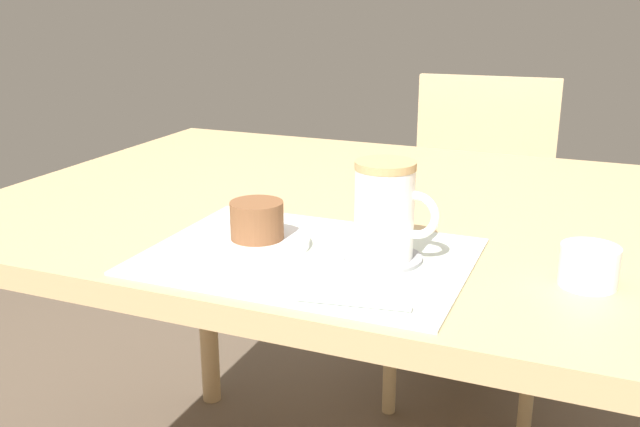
# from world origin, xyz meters

# --- Properties ---
(dining_table) EXTENTS (1.37, 0.91, 0.75)m
(dining_table) POSITION_xyz_m (0.00, 0.00, 0.68)
(dining_table) COLOR tan
(dining_table) RESTS_ON ground_plane
(wooden_chair) EXTENTS (0.45, 0.45, 0.87)m
(wooden_chair) POSITION_xyz_m (0.00, 0.80, 0.48)
(wooden_chair) COLOR #D1B27F
(wooden_chair) RESTS_ON ground_plane
(placemat) EXTENTS (0.42, 0.31, 0.00)m
(placemat) POSITION_xyz_m (-0.04, -0.28, 0.76)
(placemat) COLOR silver
(placemat) RESTS_ON dining_table
(pastry_plate) EXTENTS (0.14, 0.14, 0.01)m
(pastry_plate) POSITION_xyz_m (-0.12, -0.28, 0.76)
(pastry_plate) COLOR white
(pastry_plate) RESTS_ON placemat
(pastry) EXTENTS (0.07, 0.07, 0.05)m
(pastry) POSITION_xyz_m (-0.12, -0.28, 0.80)
(pastry) COLOR brown
(pastry) RESTS_ON pastry_plate
(coffee_coaster) EXTENTS (0.10, 0.10, 0.00)m
(coffee_coaster) POSITION_xyz_m (0.06, -0.26, 0.76)
(coffee_coaster) COLOR #99999E
(coffee_coaster) RESTS_ON placemat
(coffee_mug) EXTENTS (0.11, 0.08, 0.13)m
(coffee_mug) POSITION_xyz_m (0.06, -0.26, 0.83)
(coffee_mug) COLOR white
(coffee_mug) RESTS_ON coffee_coaster
(teaspoon) EXTENTS (0.13, 0.03, 0.01)m
(teaspoon) POSITION_xyz_m (0.07, -0.41, 0.76)
(teaspoon) COLOR silver
(teaspoon) RESTS_ON placemat
(sugar_bowl) EXTENTS (0.07, 0.07, 0.05)m
(sugar_bowl) POSITION_xyz_m (0.31, -0.24, 0.78)
(sugar_bowl) COLOR white
(sugar_bowl) RESTS_ON dining_table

